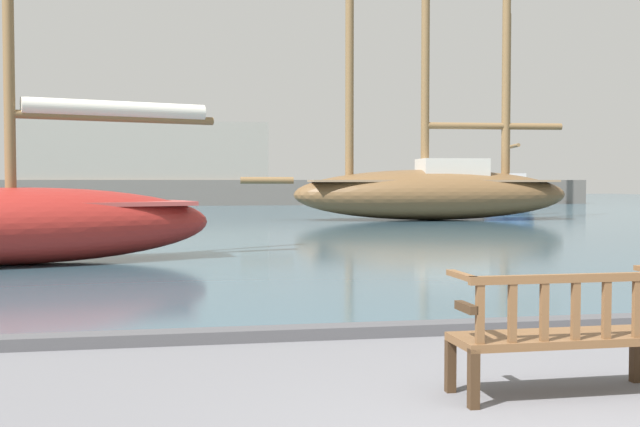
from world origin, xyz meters
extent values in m
cube|color=#385666|center=(0.00, 44.00, 0.04)|extent=(100.00, 80.00, 0.08)
cube|color=#4C4C50|center=(0.00, 3.85, 0.06)|extent=(40.00, 0.30, 0.12)
cube|color=#3D2A19|center=(-0.42, 1.63, 0.21)|extent=(0.07, 0.07, 0.42)
cube|color=#3D2A19|center=(1.11, 1.65, 0.21)|extent=(0.07, 0.07, 0.42)
cube|color=#3D2A19|center=(-0.42, 1.18, 0.21)|extent=(0.07, 0.07, 0.42)
cube|color=brown|center=(0.34, 1.42, 0.42)|extent=(1.61, 0.54, 0.06)
cube|color=brown|center=(0.34, 1.20, 0.89)|extent=(1.60, 0.07, 0.06)
cube|color=brown|center=(-0.37, 1.19, 0.66)|extent=(0.06, 0.04, 0.41)
cube|color=brown|center=(-0.13, 1.19, 0.66)|extent=(0.06, 0.04, 0.41)
cube|color=brown|center=(0.10, 1.19, 0.66)|extent=(0.06, 0.04, 0.41)
cube|color=brown|center=(0.34, 1.20, 0.66)|extent=(0.06, 0.04, 0.41)
cube|color=brown|center=(0.58, 1.20, 0.66)|extent=(0.06, 0.04, 0.41)
cube|color=brown|center=(0.82, 1.20, 0.66)|extent=(0.06, 0.04, 0.41)
cube|color=#3D2A19|center=(-0.43, 1.32, 0.69)|extent=(0.06, 0.30, 0.06)
cube|color=brown|center=(-0.43, 1.41, 0.90)|extent=(0.06, 0.47, 0.04)
ellipsoid|color=brown|center=(7.51, 25.56, 1.05)|extent=(10.89, 3.94, 1.94)
cube|color=#997A5B|center=(7.51, 25.56, 1.59)|extent=(9.56, 3.05, 0.08)
cube|color=beige|center=(8.31, 25.51, 2.03)|extent=(2.63, 1.93, 0.81)
cylinder|color=brown|center=(7.24, 25.58, 6.76)|extent=(0.32, 0.32, 10.28)
cylinder|color=brown|center=(9.97, 25.39, 3.71)|extent=(5.47, 0.64, 0.26)
cylinder|color=brown|center=(4.31, 25.79, 5.11)|extent=(0.32, 0.32, 6.96)
cylinder|color=brown|center=(10.44, 25.36, 5.79)|extent=(0.32, 0.32, 8.33)
cylinder|color=brown|center=(1.18, 26.01, 1.61)|extent=(2.01, 0.40, 0.26)
ellipsoid|color=maroon|center=(-5.08, 11.14, 0.77)|extent=(7.28, 3.96, 1.38)
cube|color=#C6514C|center=(-5.08, 11.14, 1.15)|extent=(6.33, 3.24, 0.08)
cylinder|color=brown|center=(-3.42, 11.65, 2.78)|extent=(3.70, 1.28, 0.16)
cylinder|color=silver|center=(-3.42, 11.65, 2.93)|extent=(3.38, 1.32, 0.32)
ellipsoid|color=navy|center=(17.62, 41.19, 0.96)|extent=(4.50, 9.18, 1.76)
cube|color=#516B9E|center=(17.62, 41.19, 1.44)|extent=(3.64, 8.00, 0.08)
cube|color=beige|center=(17.46, 40.55, 1.76)|extent=(1.87, 2.50, 0.55)
cylinder|color=brown|center=(17.67, 41.41, 6.54)|extent=(0.25, 0.25, 10.11)
cylinder|color=brown|center=(17.30, 39.85, 3.61)|extent=(0.94, 3.16, 0.20)
cube|color=#66605B|center=(0.00, 46.38, 0.83)|extent=(49.85, 2.40, 1.66)
cube|color=gray|center=(-3.98, 46.38, 3.44)|extent=(15.22, 2.00, 3.56)
camera|label=1|loc=(-2.48, -4.00, 1.58)|focal=45.00mm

